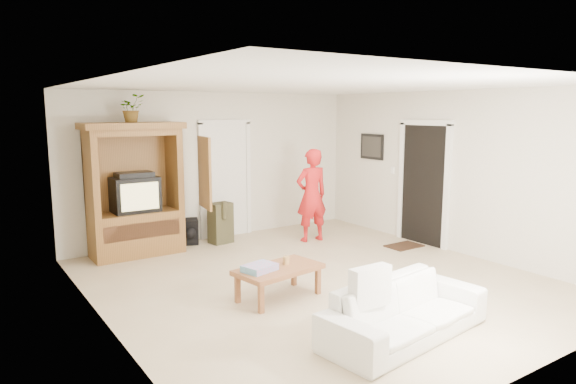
# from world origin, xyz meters

# --- Properties ---
(floor) EXTENTS (6.00, 6.00, 0.00)m
(floor) POSITION_xyz_m (0.00, 0.00, 0.00)
(floor) COLOR tan
(floor) RESTS_ON ground
(ceiling) EXTENTS (6.00, 6.00, 0.00)m
(ceiling) POSITION_xyz_m (0.00, 0.00, 2.60)
(ceiling) COLOR white
(ceiling) RESTS_ON floor
(wall_back) EXTENTS (5.50, 0.00, 5.50)m
(wall_back) POSITION_xyz_m (0.00, 3.00, 1.30)
(wall_back) COLOR silver
(wall_back) RESTS_ON floor
(wall_front) EXTENTS (5.50, 0.00, 5.50)m
(wall_front) POSITION_xyz_m (0.00, -3.00, 1.30)
(wall_front) COLOR silver
(wall_front) RESTS_ON floor
(wall_left) EXTENTS (0.00, 6.00, 6.00)m
(wall_left) POSITION_xyz_m (-2.75, 0.00, 1.30)
(wall_left) COLOR silver
(wall_left) RESTS_ON floor
(wall_right) EXTENTS (0.00, 6.00, 6.00)m
(wall_right) POSITION_xyz_m (2.75, 0.00, 1.30)
(wall_right) COLOR silver
(wall_right) RESTS_ON floor
(armoire) EXTENTS (1.82, 1.14, 2.10)m
(armoire) POSITION_xyz_m (-1.58, 2.66, 0.91)
(armoire) COLOR brown
(armoire) RESTS_ON floor
(door_back) EXTENTS (0.85, 0.05, 2.04)m
(door_back) POSITION_xyz_m (0.15, 2.97, 1.02)
(door_back) COLOR white
(door_back) RESTS_ON floor
(doorway_right) EXTENTS (0.05, 0.90, 2.04)m
(doorway_right) POSITION_xyz_m (2.73, 0.60, 1.02)
(doorway_right) COLOR black
(doorway_right) RESTS_ON floor
(framed_picture) EXTENTS (0.03, 0.60, 0.48)m
(framed_picture) POSITION_xyz_m (2.73, 1.90, 1.60)
(framed_picture) COLOR black
(framed_picture) RESTS_ON wall_right
(doormat) EXTENTS (0.60, 0.40, 0.02)m
(doormat) POSITION_xyz_m (2.30, 0.60, 0.01)
(doormat) COLOR #382316
(doormat) RESTS_ON floor
(plant) EXTENTS (0.42, 0.38, 0.42)m
(plant) POSITION_xyz_m (-1.60, 2.63, 2.31)
(plant) COLOR #4C7238
(plant) RESTS_ON armoire
(man) EXTENTS (0.63, 0.45, 1.63)m
(man) POSITION_xyz_m (1.23, 1.81, 0.81)
(man) COLOR red
(man) RESTS_ON floor
(sofa) EXTENTS (2.00, 0.98, 0.56)m
(sofa) POSITION_xyz_m (-0.31, -1.86, 0.28)
(sofa) COLOR white
(sofa) RESTS_ON floor
(coffee_table) EXTENTS (1.13, 0.72, 0.39)m
(coffee_table) POSITION_xyz_m (-0.78, -0.23, 0.34)
(coffee_table) COLOR brown
(coffee_table) RESTS_ON floor
(towel) EXTENTS (0.44, 0.37, 0.08)m
(towel) POSITION_xyz_m (-1.05, -0.23, 0.43)
(towel) COLOR #F05095
(towel) RESTS_ON coffee_table
(candle) EXTENTS (0.08, 0.08, 0.10)m
(candle) POSITION_xyz_m (-0.64, -0.18, 0.44)
(candle) COLOR tan
(candle) RESTS_ON coffee_table
(backpack_black) EXTENTS (0.41, 0.31, 0.44)m
(backpack_black) POSITION_xyz_m (-0.70, 2.76, 0.22)
(backpack_black) COLOR black
(backpack_black) RESTS_ON floor
(backpack_olive) EXTENTS (0.41, 0.33, 0.70)m
(backpack_olive) POSITION_xyz_m (-0.16, 2.57, 0.35)
(backpack_olive) COLOR #47442B
(backpack_olive) RESTS_ON floor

